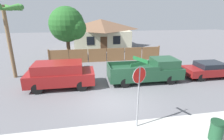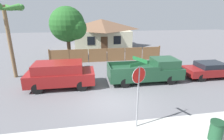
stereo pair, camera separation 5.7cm
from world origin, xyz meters
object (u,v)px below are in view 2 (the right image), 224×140
stop_sign (139,82)px  house (102,33)px  orange_pickup (148,71)px  parked_sedan (211,69)px  palm_tree (5,15)px  trash_bin (216,131)px  red_suv (60,74)px  oak_tree (69,25)px

stop_sign → house: bearing=65.5°
orange_pickup → parked_sedan: 5.36m
palm_tree → trash_bin: (10.72, -9.37, -4.42)m
palm_tree → trash_bin: 14.91m
palm_tree → parked_sedan: size_ratio=1.30×
house → red_suv: bearing=-107.5°
oak_tree → stop_sign: bearing=-74.2°
palm_tree → red_suv: bearing=-35.0°
oak_tree → trash_bin: 15.84m
red_suv → house: bearing=73.0°
house → orange_pickup: 14.44m
red_suv → stop_sign: bearing=-52.7°
house → trash_bin: bearing=-83.6°
palm_tree → parked_sedan: 16.42m
oak_tree → house: bearing=58.7°
house → stop_sign: size_ratio=2.54×
red_suv → stop_sign: 6.65m
orange_pickup → stop_sign: 5.95m
oak_tree → stop_sign: size_ratio=1.73×
red_suv → stop_sign: size_ratio=1.41×
palm_tree → stop_sign: (7.79, -7.94, -2.62)m
stop_sign → trash_bin: (2.94, -1.43, -1.80)m
oak_tree → orange_pickup: size_ratio=1.03×
house → oak_tree: oak_tree is taller
house → trash_bin: house is taller
oak_tree → red_suv: (-0.33, -7.40, -2.79)m
house → oak_tree: size_ratio=1.47×
house → parked_sedan: bearing=-63.0°
house → stop_sign: 19.49m
red_suv → trash_bin: size_ratio=5.26×
oak_tree → palm_tree: oak_tree is taller
stop_sign → trash_bin: size_ratio=3.73×
oak_tree → orange_pickup: (6.06, -7.40, -2.91)m
orange_pickup → stop_sign: stop_sign is taller
oak_tree → parked_sedan: bearing=-32.9°
red_suv → orange_pickup: bearing=0.5°
stop_sign → palm_tree: bearing=111.7°
orange_pickup → parked_sedan: size_ratio=1.28×
parked_sedan → trash_bin: 8.28m
red_suv → parked_sedan: bearing=0.5°
house → parked_sedan: 16.06m
palm_tree → orange_pickup: (10.28, -2.72, -4.01)m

